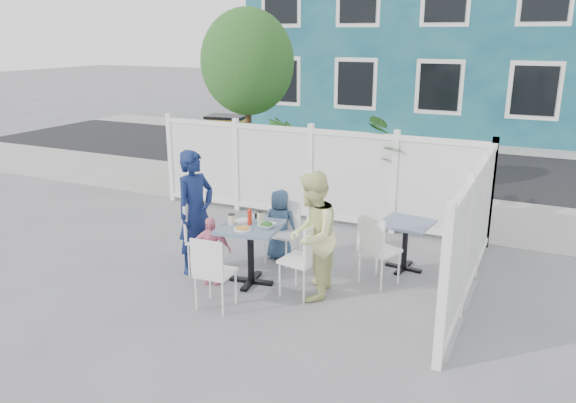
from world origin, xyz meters
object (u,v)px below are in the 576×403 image
at_px(chair_right, 306,254).
at_px(man, 196,212).
at_px(utility_cabinet, 228,151).
at_px(spare_table, 406,233).
at_px(boy, 280,225).
at_px(toddler, 211,250).
at_px(chair_back, 284,227).
at_px(woman, 312,236).
at_px(main_table, 250,239).
at_px(chair_near, 212,268).
at_px(chair_left, 199,232).

xyz_separation_m(chair_right, man, (-1.64, 0.08, 0.29)).
distance_m(utility_cabinet, man, 4.73).
relative_size(spare_table, boy, 0.71).
xyz_separation_m(man, toddler, (0.39, -0.25, -0.39)).
xyz_separation_m(chair_back, boy, (-0.09, 0.05, 0.00)).
relative_size(spare_table, woman, 0.46).
relative_size(spare_table, chair_back, 0.83).
bearing_deg(chair_back, utility_cabinet, -43.58).
bearing_deg(spare_table, utility_cabinet, 147.13).
distance_m(spare_table, chair_back, 1.67).
bearing_deg(utility_cabinet, chair_right, -58.32).
bearing_deg(toddler, man, 124.86).
bearing_deg(woman, main_table, -101.88).
bearing_deg(utility_cabinet, chair_near, -69.53).
distance_m(utility_cabinet, boy, 4.45).
bearing_deg(boy, utility_cabinet, -52.62).
bearing_deg(chair_back, toddler, 69.42).
xyz_separation_m(chair_left, woman, (1.65, -0.03, 0.21)).
height_order(spare_table, chair_near, chair_near).
bearing_deg(chair_left, boy, 123.66).
bearing_deg(toddler, spare_table, 13.43).
bearing_deg(chair_near, chair_right, 39.65).
xyz_separation_m(main_table, chair_right, (0.79, -0.05, -0.06)).
distance_m(chair_near, man, 1.23).
bearing_deg(chair_left, utility_cabinet, -169.40).
xyz_separation_m(spare_table, chair_right, (-0.88, -1.34, 0.02)).
xyz_separation_m(chair_right, chair_back, (-0.73, 0.91, -0.04)).
bearing_deg(toddler, chair_left, 122.32).
height_order(main_table, toddler, toddler).
height_order(chair_left, boy, boy).
height_order(chair_right, chair_near, chair_right).
distance_m(main_table, chair_near, 0.84).
relative_size(main_table, chair_left, 0.86).
bearing_deg(spare_table, main_table, -142.38).
height_order(spare_table, boy, boy).
xyz_separation_m(woman, toddler, (-1.32, -0.21, -0.34)).
xyz_separation_m(utility_cabinet, main_table, (2.95, -4.27, -0.09)).
xyz_separation_m(chair_near, toddler, (-0.42, 0.62, -0.07)).
bearing_deg(boy, spare_table, -171.23).
relative_size(chair_right, woman, 0.60).
bearing_deg(spare_table, man, -153.48).
bearing_deg(utility_cabinet, chair_left, -72.32).
bearing_deg(toddler, chair_right, -14.03).
xyz_separation_m(spare_table, chair_near, (-1.71, -2.13, -0.01)).
relative_size(chair_right, toddler, 1.05).
bearing_deg(spare_table, woman, -122.14).
bearing_deg(chair_left, main_table, 72.49).
distance_m(main_table, spare_table, 2.11).
xyz_separation_m(main_table, boy, (-0.04, 0.92, -0.10)).
bearing_deg(toddler, utility_cabinet, 97.08).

